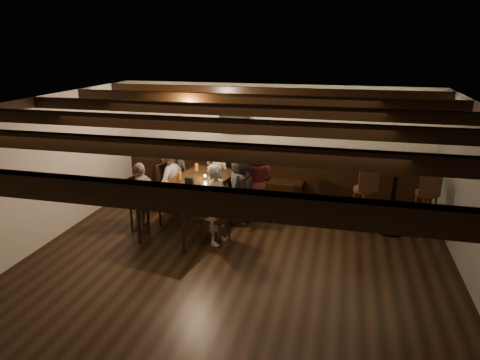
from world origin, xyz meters
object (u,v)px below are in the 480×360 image
(person_bench_centre, at_px, (218,174))
(person_right_near, at_px, (240,188))
(chair_right_near, at_px, (238,208))
(high_top_table, at_px, (394,191))
(chair_right_far, at_px, (217,226))
(person_right_far, at_px, (218,205))
(chair_left_near, at_px, (172,197))
(person_left_far, at_px, (142,196))
(bar_stool_right, at_px, (424,214))
(person_bench_left, at_px, (175,173))
(dining_table, at_px, (191,187))
(chair_left_far, at_px, (145,212))
(person_left_near, at_px, (169,178))
(person_bench_right, at_px, (257,181))
(bar_stool_left, at_px, (363,210))

(person_bench_centre, relative_size, person_right_near, 1.00)
(chair_right_near, height_order, high_top_table, high_top_table)
(chair_right_far, relative_size, person_right_far, 0.69)
(person_bench_centre, bearing_deg, chair_left_near, 39.80)
(chair_right_near, xyz_separation_m, person_bench_centre, (-0.61, 0.71, 0.39))
(person_left_far, height_order, bar_stool_right, person_left_far)
(person_bench_centre, height_order, high_top_table, person_bench_centre)
(chair_right_near, xyz_separation_m, person_bench_left, (-1.52, 0.72, 0.36))
(dining_table, height_order, person_bench_centre, person_bench_centre)
(person_right_near, height_order, person_right_far, person_right_far)
(chair_left_far, bearing_deg, person_left_near, -178.12)
(chair_left_far, bearing_deg, person_bench_centre, 154.34)
(chair_left_near, distance_m, chair_right_far, 1.70)
(person_bench_right, relative_size, person_left_far, 1.15)
(dining_table, height_order, person_left_near, person_left_near)
(chair_right_near, bearing_deg, person_bench_right, -21.86)
(person_right_near, bearing_deg, person_left_far, 120.96)
(person_right_near, bearing_deg, chair_left_far, 121.47)
(chair_left_near, distance_m, chair_right_near, 1.44)
(person_left_far, xyz_separation_m, bar_stool_right, (4.80, 0.72, -0.17))
(chair_right_near, distance_m, person_right_far, 0.98)
(chair_right_far, relative_size, person_bench_centre, 0.69)
(person_bench_right, xyz_separation_m, person_left_far, (-1.86, -1.05, -0.09))
(person_bench_right, height_order, person_left_far, person_bench_right)
(dining_table, bearing_deg, bar_stool_right, 15.65)
(person_left_near, height_order, bar_stool_right, person_left_near)
(person_left_far, distance_m, person_right_near, 1.75)
(chair_left_far, xyz_separation_m, person_left_near, (0.12, 0.89, 0.38))
(bar_stool_right, bearing_deg, person_bench_centre, 170.57)
(person_bench_right, height_order, bar_stool_left, person_bench_right)
(chair_left_near, distance_m, person_right_near, 1.52)
(person_left_near, relative_size, bar_stool_left, 1.14)
(chair_right_far, relative_size, bar_stool_right, 0.78)
(person_left_far, distance_m, bar_stool_right, 4.86)
(dining_table, height_order, person_bench_left, person_bench_left)
(bar_stool_right, bearing_deg, chair_right_near, -178.52)
(person_left_far, bearing_deg, chair_right_far, 90.00)
(dining_table, height_order, chair_right_far, chair_right_far)
(chair_left_near, xyz_separation_m, person_bench_right, (1.67, 0.17, 0.41))
(person_right_far, distance_m, bar_stool_left, 2.52)
(chair_left_near, xyz_separation_m, chair_left_far, (-0.15, -0.89, 0.00))
(chair_right_near, relative_size, person_bench_left, 0.72)
(chair_right_near, height_order, person_left_far, person_left_far)
(chair_left_far, xyz_separation_m, chair_right_near, (1.57, 0.64, -0.01))
(chair_left_near, height_order, person_right_far, person_right_far)
(dining_table, bearing_deg, person_left_far, -149.04)
(chair_left_near, height_order, high_top_table, high_top_table)
(chair_left_near, height_order, person_bench_left, person_bench_left)
(person_bench_left, distance_m, person_bench_centre, 0.91)
(dining_table, bearing_deg, person_right_near, 30.96)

